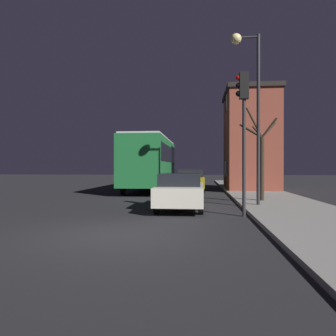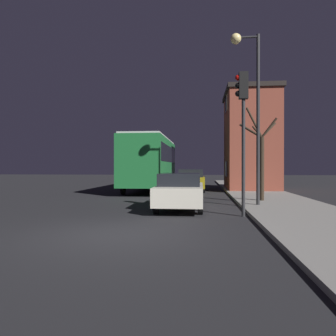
{
  "view_description": "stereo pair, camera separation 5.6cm",
  "coord_description": "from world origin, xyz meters",
  "px_view_note": "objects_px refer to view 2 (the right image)",
  "views": [
    {
      "loc": [
        2.01,
        -7.98,
        1.67
      ],
      "look_at": [
        0.3,
        9.53,
        1.61
      ],
      "focal_mm": 35.0,
      "sensor_mm": 36.0,
      "label": 1
    },
    {
      "loc": [
        2.06,
        -7.97,
        1.67
      ],
      "look_at": [
        0.3,
        9.53,
        1.61
      ],
      "focal_mm": 35.0,
      "sensor_mm": 36.0,
      "label": 2
    }
  ],
  "objects_px": {
    "traffic_light": "(243,114)",
    "car_mid_lane": "(191,180)",
    "bus": "(151,160)",
    "car_near_lane": "(180,190)",
    "bare_tree": "(261,156)",
    "streetlamp": "(249,87)"
  },
  "relations": [
    {
      "from": "traffic_light",
      "to": "car_mid_lane",
      "type": "xyz_separation_m",
      "value": [
        -2.06,
        11.07,
        -2.68
      ]
    },
    {
      "from": "traffic_light",
      "to": "bus",
      "type": "relative_size",
      "value": 0.48
    },
    {
      "from": "car_near_lane",
      "to": "car_mid_lane",
      "type": "relative_size",
      "value": 1.15
    },
    {
      "from": "car_near_lane",
      "to": "traffic_light",
      "type": "bearing_deg",
      "value": -38.0
    },
    {
      "from": "car_mid_lane",
      "to": "traffic_light",
      "type": "bearing_deg",
      "value": -79.46
    },
    {
      "from": "traffic_light",
      "to": "car_near_lane",
      "type": "bearing_deg",
      "value": 142.0
    },
    {
      "from": "bare_tree",
      "to": "car_near_lane",
      "type": "relative_size",
      "value": 1.0
    },
    {
      "from": "streetlamp",
      "to": "car_mid_lane",
      "type": "bearing_deg",
      "value": 107.09
    },
    {
      "from": "streetlamp",
      "to": "bare_tree",
      "type": "xyz_separation_m",
      "value": [
        0.78,
        1.85,
        -2.78
      ]
    },
    {
      "from": "streetlamp",
      "to": "bare_tree",
      "type": "bearing_deg",
      "value": 67.08
    },
    {
      "from": "streetlamp",
      "to": "bus",
      "type": "distance_m",
      "value": 10.87
    },
    {
      "from": "bare_tree",
      "to": "car_mid_lane",
      "type": "relative_size",
      "value": 1.15
    },
    {
      "from": "bare_tree",
      "to": "bus",
      "type": "height_order",
      "value": "bare_tree"
    },
    {
      "from": "bus",
      "to": "car_near_lane",
      "type": "height_order",
      "value": "bus"
    },
    {
      "from": "bus",
      "to": "car_mid_lane",
      "type": "distance_m",
      "value": 3.17
    },
    {
      "from": "streetlamp",
      "to": "car_mid_lane",
      "type": "relative_size",
      "value": 1.84
    },
    {
      "from": "bare_tree",
      "to": "car_near_lane",
      "type": "distance_m",
      "value": 4.64
    },
    {
      "from": "streetlamp",
      "to": "car_near_lane",
      "type": "relative_size",
      "value": 1.59
    },
    {
      "from": "traffic_light",
      "to": "car_mid_lane",
      "type": "distance_m",
      "value": 11.57
    },
    {
      "from": "bus",
      "to": "car_near_lane",
      "type": "bearing_deg",
      "value": -74.57
    },
    {
      "from": "bare_tree",
      "to": "car_mid_lane",
      "type": "bearing_deg",
      "value": 116.92
    },
    {
      "from": "traffic_light",
      "to": "bare_tree",
      "type": "bearing_deg",
      "value": 72.46
    }
  ]
}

